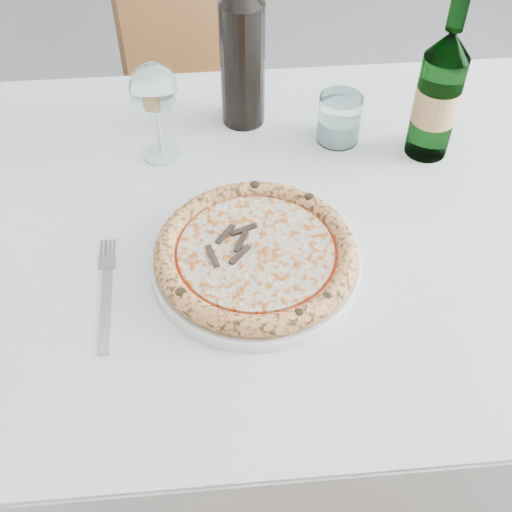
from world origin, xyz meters
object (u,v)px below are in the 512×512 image
at_px(pizza, 256,253).
at_px(beer_bottle, 438,95).
at_px(wine_glass, 154,92).
at_px(wine_bottle, 242,52).
at_px(dining_table, 248,258).
at_px(chair_far, 206,70).
at_px(plate, 256,261).
at_px(tumbler, 339,121).

bearing_deg(pizza, beer_bottle, 34.66).
distance_m(wine_glass, wine_bottle, 0.17).
relative_size(dining_table, beer_bottle, 5.29).
xyz_separation_m(chair_far, pizza, (0.01, -0.89, 0.25)).
distance_m(plate, pizza, 0.02).
distance_m(dining_table, wine_bottle, 0.33).
height_order(chair_far, beer_bottle, beer_bottle).
height_order(wine_glass, tumbler, wine_glass).
height_order(chair_far, pizza, chair_far).
relative_size(dining_table, wine_bottle, 4.69).
xyz_separation_m(chair_far, tumbler, (0.19, -0.62, 0.26)).
bearing_deg(plate, chair_far, 90.54).
relative_size(plate, wine_bottle, 0.96).
bearing_deg(tumbler, pizza, -123.22).
bearing_deg(dining_table, plate, -90.00).
relative_size(plate, tumbler, 3.61).
relative_size(chair_far, pizza, 3.32).
distance_m(tumbler, beer_bottle, 0.17).
xyz_separation_m(tumbler, wine_bottle, (-0.15, 0.08, 0.10)).
height_order(pizza, beer_bottle, beer_bottle).
relative_size(chair_far, wine_bottle, 3.05).
bearing_deg(tumbler, chair_far, 106.62).
bearing_deg(dining_table, tumbler, 43.94).
relative_size(chair_far, plate, 3.17).
bearing_deg(pizza, wine_bottle, 85.76).
xyz_separation_m(dining_table, beer_bottle, (0.32, 0.12, 0.20)).
relative_size(dining_table, plate, 4.87).
xyz_separation_m(dining_table, wine_bottle, (0.03, 0.25, 0.22)).
height_order(tumbler, wine_bottle, wine_bottle).
height_order(beer_bottle, wine_bottle, wine_bottle).
bearing_deg(wine_bottle, plate, -94.23).
xyz_separation_m(pizza, beer_bottle, (0.32, 0.22, 0.08)).
relative_size(chair_far, beer_bottle, 3.44).
xyz_separation_m(plate, beer_bottle, (0.32, 0.22, 0.10)).
bearing_deg(tumbler, wine_glass, -179.45).
height_order(chair_far, tumbler, chair_far).
bearing_deg(dining_table, pizza, -90.00).
xyz_separation_m(plate, wine_bottle, (0.03, 0.35, 0.12)).
xyz_separation_m(pizza, tumbler, (0.18, 0.27, 0.01)).
bearing_deg(plate, dining_table, 90.00).
relative_size(pizza, wine_glass, 1.67).
xyz_separation_m(wine_glass, wine_bottle, (0.15, 0.08, 0.01)).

